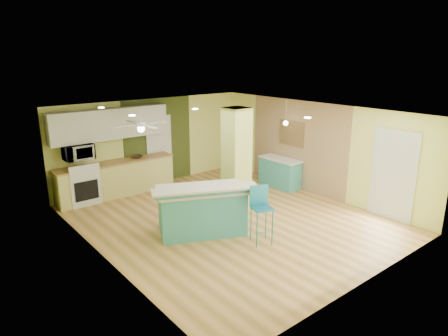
{
  "coord_description": "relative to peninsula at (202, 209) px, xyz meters",
  "views": [
    {
      "loc": [
        -5.53,
        -6.63,
        3.73
      ],
      "look_at": [
        0.18,
        0.4,
        1.12
      ],
      "focal_mm": 32.0,
      "sensor_mm": 36.0,
      "label": 1
    }
  ],
  "objects": [
    {
      "name": "column",
      "position": [
        1.55,
        0.69,
        0.72
      ],
      "size": [
        0.55,
        0.55,
        2.5
      ],
      "primitive_type": "cube",
      "color": "#BDCC5E",
      "rests_on": "floor"
    },
    {
      "name": "wall_left",
      "position": [
        -2.11,
        0.19,
        0.72
      ],
      "size": [
        0.01,
        7.0,
        2.5
      ],
      "primitive_type": "cube",
      "color": "#E4EB7E",
      "rests_on": "floor"
    },
    {
      "name": "stove",
      "position": [
        -1.35,
        3.38,
        -0.07
      ],
      "size": [
        0.76,
        0.66,
        1.08
      ],
      "color": "white",
      "rests_on": "floor"
    },
    {
      "name": "bar_stool",
      "position": [
        0.66,
        -1.09,
        0.26
      ],
      "size": [
        0.51,
        0.51,
        1.19
      ],
      "rotation": [
        0.0,
        0.0,
        -0.38
      ],
      "color": "teal",
      "rests_on": "floor"
    },
    {
      "name": "upper_cabinets",
      "position": [
        -0.4,
        3.51,
        1.42
      ],
      "size": [
        3.2,
        0.34,
        0.8
      ],
      "primitive_type": "cube",
      "color": "silver",
      "rests_on": "wall_back"
    },
    {
      "name": "wall_right",
      "position": [
        3.9,
        0.19,
        0.72
      ],
      "size": [
        0.01,
        7.0,
        2.5
      ],
      "primitive_type": "cube",
      "color": "#E4EB7E",
      "rests_on": "floor"
    },
    {
      "name": "kitchen_run",
      "position": [
        -0.4,
        3.39,
        -0.06
      ],
      "size": [
        3.25,
        0.63,
        0.94
      ],
      "color": "#CFC96C",
      "rests_on": "floor"
    },
    {
      "name": "ceiling_fan",
      "position": [
        -0.2,
        2.19,
        1.55
      ],
      "size": [
        1.41,
        1.41,
        0.61
      ],
      "color": "silver",
      "rests_on": "ceiling"
    },
    {
      "name": "french_door",
      "position": [
        3.87,
        -2.11,
        0.52
      ],
      "size": [
        0.04,
        1.08,
        2.1
      ],
      "primitive_type": "cube",
      "color": "silver",
      "rests_on": "floor"
    },
    {
      "name": "floor",
      "position": [
        0.9,
        0.19,
        -0.53
      ],
      "size": [
        6.0,
        7.0,
        0.01
      ],
      "primitive_type": "cube",
      "color": "olive",
      "rests_on": "ground"
    },
    {
      "name": "microwave",
      "position": [
        -1.35,
        3.39,
        0.82
      ],
      "size": [
        0.7,
        0.48,
        0.39
      ],
      "primitive_type": "imported",
      "color": "white",
      "rests_on": "wall_back"
    },
    {
      "name": "wall_back",
      "position": [
        0.9,
        3.69,
        0.72
      ],
      "size": [
        6.0,
        0.01,
        2.5
      ],
      "primitive_type": "cube",
      "color": "#E4EB7E",
      "rests_on": "floor"
    },
    {
      "name": "olive_accent",
      "position": [
        1.1,
        3.67,
        0.72
      ],
      "size": [
        2.2,
        0.02,
        2.5
      ],
      "primitive_type": "cube",
      "color": "#3E491D",
      "rests_on": "floor"
    },
    {
      "name": "side_counter",
      "position": [
        3.6,
        1.13,
        -0.11
      ],
      "size": [
        0.55,
        1.29,
        0.83
      ],
      "color": "teal",
      "rests_on": "floor"
    },
    {
      "name": "ceiling",
      "position": [
        0.9,
        0.19,
        1.98
      ],
      "size": [
        6.0,
        7.0,
        0.01
      ],
      "primitive_type": "cube",
      "color": "white",
      "rests_on": "wall_back"
    },
    {
      "name": "wall_decor",
      "position": [
        3.86,
        0.99,
        1.02
      ],
      "size": [
        0.03,
        0.9,
        0.7
      ],
      "primitive_type": "cube",
      "color": "brown",
      "rests_on": "wood_panel"
    },
    {
      "name": "pendant_lamp",
      "position": [
        3.55,
        0.94,
        1.35
      ],
      "size": [
        0.14,
        0.14,
        0.69
      ],
      "color": "white",
      "rests_on": "ceiling"
    },
    {
      "name": "interior_door",
      "position": [
        1.1,
        3.65,
        0.47
      ],
      "size": [
        0.82,
        0.05,
        2.0
      ],
      "primitive_type": "cube",
      "color": "silver",
      "rests_on": "floor"
    },
    {
      "name": "wall_front",
      "position": [
        0.9,
        -3.32,
        0.72
      ],
      "size": [
        6.0,
        0.01,
        2.5
      ],
      "primitive_type": "cube",
      "color": "#E4EB7E",
      "rests_on": "floor"
    },
    {
      "name": "fruit_bowl",
      "position": [
        0.24,
        3.39,
        0.45
      ],
      "size": [
        0.33,
        0.33,
        0.07
      ],
      "primitive_type": "imported",
      "rotation": [
        0.0,
        0.0,
        0.2
      ],
      "color": "#332315",
      "rests_on": "kitchen_run"
    },
    {
      "name": "peninsula",
      "position": [
        0.0,
        0.0,
        0.0
      ],
      "size": [
        2.3,
        1.87,
        1.15
      ],
      "rotation": [
        0.0,
        0.0,
        -0.43
      ],
      "color": "teal",
      "rests_on": "floor"
    },
    {
      "name": "wood_panel",
      "position": [
        3.89,
        0.79,
        0.72
      ],
      "size": [
        0.02,
        3.4,
        2.5
      ],
      "primitive_type": "cube",
      "color": "#907052",
      "rests_on": "floor"
    },
    {
      "name": "canister",
      "position": [
        -0.24,
        -0.07,
        0.54
      ],
      "size": [
        0.14,
        0.14,
        0.15
      ],
      "primitive_type": "cylinder",
      "color": "gold",
      "rests_on": "peninsula"
    }
  ]
}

